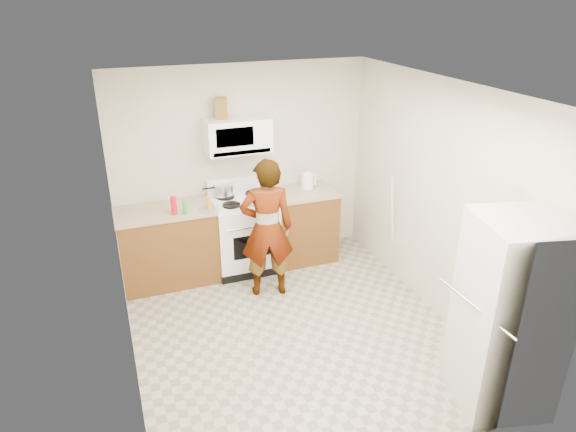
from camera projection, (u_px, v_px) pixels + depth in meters
name	position (u px, v px, depth m)	size (l,w,h in m)	color
floor	(294.00, 330.00, 5.37)	(3.60, 3.60, 0.00)	gray
back_wall	(243.00, 166.00, 6.39)	(3.20, 0.02, 2.50)	beige
right_wall	(436.00, 200.00, 5.37)	(0.02, 3.60, 2.50)	beige
cabinet_left	(168.00, 247.00, 6.13)	(1.12, 0.62, 0.90)	brown
counter_left	(164.00, 211.00, 5.94)	(1.14, 0.64, 0.04)	tan
cabinet_right	(302.00, 226.00, 6.68)	(0.80, 0.62, 0.90)	brown
counter_right	(302.00, 192.00, 6.49)	(0.82, 0.64, 0.04)	tan
gas_range	(244.00, 233.00, 6.41)	(0.76, 0.65, 1.13)	white
microwave	(238.00, 135.00, 6.03)	(0.76, 0.38, 0.40)	white
person	(267.00, 229.00, 5.73)	(0.60, 0.39, 1.64)	tan
fridge	(509.00, 315.00, 4.15)	(0.70, 0.70, 1.70)	silver
kettle	(307.00, 181.00, 6.55)	(0.16, 0.16, 0.19)	white
jug	(221.00, 108.00, 5.88)	(0.14, 0.14, 0.24)	brown
saucepan	(224.00, 190.00, 6.28)	(0.24, 0.24, 0.13)	silver
tray	(256.00, 201.00, 6.12)	(0.25, 0.16, 0.05)	silver
bottle_spray	(174.00, 205.00, 5.76)	(0.06, 0.06, 0.22)	red
bottle_hot_sauce	(209.00, 203.00, 5.91)	(0.05, 0.05, 0.16)	orange
bottle_green_cap	(185.00, 207.00, 5.78)	(0.05, 0.05, 0.17)	green
pot_lid	(209.00, 209.00, 5.93)	(0.27, 0.27, 0.01)	silver
broom	(393.00, 224.00, 6.23)	(0.03, 0.03, 1.31)	silver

